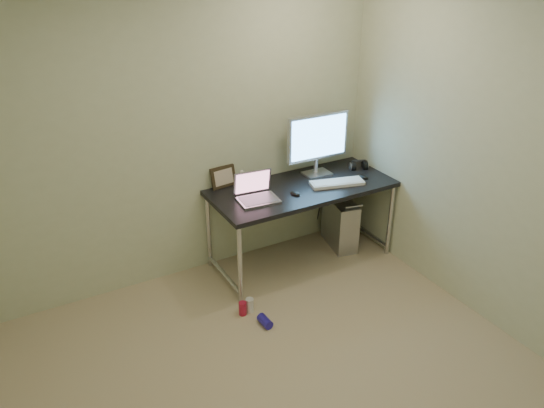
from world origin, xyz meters
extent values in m
plane|color=tan|center=(0.00, 0.00, 0.00)|extent=(3.50, 3.50, 0.00)
cube|color=beige|center=(0.00, 1.75, 1.25)|extent=(3.50, 0.02, 2.50)
cube|color=beige|center=(1.75, 0.00, 1.25)|extent=(0.02, 3.50, 2.50)
cube|color=black|center=(0.94, 1.39, 0.73)|extent=(1.63, 0.71, 0.04)
cylinder|color=silver|center=(0.16, 1.08, 0.35)|extent=(0.04, 0.04, 0.71)
cylinder|color=silver|center=(0.16, 1.71, 0.35)|extent=(0.04, 0.04, 0.71)
cylinder|color=silver|center=(1.71, 1.08, 0.35)|extent=(0.04, 0.04, 0.71)
cylinder|color=silver|center=(1.71, 1.71, 0.35)|extent=(0.04, 0.04, 0.71)
cylinder|color=silver|center=(0.16, 1.39, 0.08)|extent=(0.04, 0.63, 0.04)
cylinder|color=silver|center=(1.71, 1.39, 0.08)|extent=(0.04, 0.63, 0.04)
cube|color=#A9AAAE|center=(1.41, 1.44, 0.24)|extent=(0.29, 0.49, 0.48)
cylinder|color=silver|center=(1.41, 1.25, 0.50)|extent=(0.17, 0.06, 0.02)
cylinder|color=silver|center=(1.41, 1.64, 0.50)|extent=(0.17, 0.06, 0.02)
cylinder|color=black|center=(1.36, 1.70, 0.40)|extent=(0.01, 0.16, 0.69)
cylinder|color=black|center=(1.45, 1.68, 0.38)|extent=(0.02, 0.11, 0.71)
cylinder|color=#B21835|center=(0.10, 0.92, 0.06)|extent=(0.07, 0.07, 0.11)
cylinder|color=white|center=(0.17, 0.93, 0.06)|extent=(0.08, 0.08, 0.12)
cylinder|color=#261CA6|center=(0.19, 0.72, 0.04)|extent=(0.08, 0.14, 0.07)
cube|color=silver|center=(0.46, 1.32, 0.76)|extent=(0.35, 0.26, 0.02)
cube|color=slate|center=(0.46, 1.32, 0.77)|extent=(0.31, 0.22, 0.00)
cube|color=#9898A1|center=(0.48, 1.45, 0.87)|extent=(0.33, 0.08, 0.21)
cube|color=#895264|center=(0.48, 1.44, 0.87)|extent=(0.30, 0.07, 0.18)
cube|color=silver|center=(1.20, 1.55, 0.76)|extent=(0.25, 0.18, 0.02)
cylinder|color=silver|center=(1.20, 1.58, 0.83)|extent=(0.04, 0.04, 0.13)
cube|color=silver|center=(1.20, 1.56, 1.11)|extent=(0.61, 0.05, 0.42)
cube|color=#55A4EB|center=(1.20, 1.54, 1.11)|extent=(0.55, 0.02, 0.36)
cube|color=white|center=(1.23, 1.28, 0.76)|extent=(0.50, 0.27, 0.03)
ellipsoid|color=black|center=(1.52, 1.28, 0.77)|extent=(0.07, 0.11, 0.04)
ellipsoid|color=black|center=(0.79, 1.28, 0.77)|extent=(0.08, 0.11, 0.03)
cylinder|color=black|center=(1.56, 1.48, 0.78)|extent=(0.07, 0.11, 0.10)
cylinder|color=black|center=(1.67, 1.48, 0.78)|extent=(0.07, 0.11, 0.10)
cube|color=black|center=(1.61, 1.48, 0.83)|extent=(0.13, 0.06, 0.01)
cube|color=black|center=(0.33, 1.72, 0.84)|extent=(0.24, 0.10, 0.19)
cylinder|color=silver|center=(0.50, 1.70, 0.80)|extent=(0.01, 0.01, 0.09)
cylinder|color=white|center=(0.50, 1.70, 0.85)|extent=(0.04, 0.03, 0.04)
camera|label=1|loc=(-1.36, -2.16, 2.67)|focal=35.00mm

